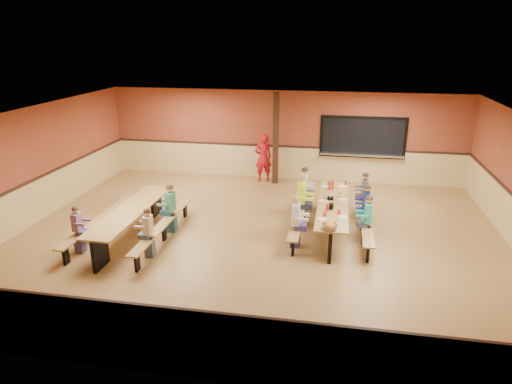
# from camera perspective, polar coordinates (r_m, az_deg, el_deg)

# --- Properties ---
(ground) EXTENTS (12.00, 12.00, 0.00)m
(ground) POSITION_cam_1_polar(r_m,az_deg,el_deg) (11.33, 0.22, -5.64)
(ground) COLOR olive
(ground) RESTS_ON ground
(room_envelope) EXTENTS (12.04, 10.04, 3.02)m
(room_envelope) POSITION_cam_1_polar(r_m,az_deg,el_deg) (11.06, 0.23, -2.39)
(room_envelope) COLOR brown
(room_envelope) RESTS_ON ground
(kitchen_pass_through) EXTENTS (2.78, 0.28, 1.38)m
(kitchen_pass_through) POSITION_cam_1_polar(r_m,az_deg,el_deg) (15.45, 13.18, 6.45)
(kitchen_pass_through) COLOR black
(kitchen_pass_through) RESTS_ON ground
(structural_post) EXTENTS (0.18, 0.18, 3.00)m
(structural_post) POSITION_cam_1_polar(r_m,az_deg,el_deg) (15.02, 2.48, 6.63)
(structural_post) COLOR black
(structural_post) RESTS_ON ground
(cafeteria_table_main) EXTENTS (1.91, 3.70, 0.74)m
(cafeteria_table_main) POSITION_cam_1_polar(r_m,az_deg,el_deg) (11.65, 9.53, -2.38)
(cafeteria_table_main) COLOR #A37D40
(cafeteria_table_main) RESTS_ON ground
(cafeteria_table_second) EXTENTS (1.91, 3.70, 0.74)m
(cafeteria_table_second) POSITION_cam_1_polar(r_m,az_deg,el_deg) (11.51, -15.34, -3.10)
(cafeteria_table_second) COLOR #A37D40
(cafeteria_table_second) RESTS_ON ground
(seated_child_white_left) EXTENTS (0.39, 0.32, 1.26)m
(seated_child_white_left) POSITION_cam_1_polar(r_m,az_deg,el_deg) (10.64, 4.97, -3.72)
(seated_child_white_left) COLOR white
(seated_child_white_left) RESTS_ON ground
(seated_adult_yellow) EXTENTS (0.44, 0.36, 1.36)m
(seated_adult_yellow) POSITION_cam_1_polar(r_m,az_deg,el_deg) (11.93, 5.65, -0.90)
(seated_adult_yellow) COLOR #E8FF23
(seated_adult_yellow) RESTS_ON ground
(seated_child_grey_left) EXTENTS (0.39, 0.32, 1.24)m
(seated_child_grey_left) POSITION_cam_1_polar(r_m,az_deg,el_deg) (12.87, 6.03, 0.32)
(seated_child_grey_left) COLOR silver
(seated_child_grey_left) RESTS_ON ground
(seated_child_teal_right) EXTENTS (0.37, 0.30, 1.21)m
(seated_child_teal_right) POSITION_cam_1_polar(r_m,az_deg,el_deg) (11.05, 13.75, -3.47)
(seated_child_teal_right) COLOR #28A27E
(seated_child_teal_right) RESTS_ON ground
(seated_child_navy_right) EXTENTS (0.36, 0.29, 1.19)m
(seated_child_navy_right) POSITION_cam_1_polar(r_m,az_deg,el_deg) (11.86, 13.56, -1.91)
(seated_child_navy_right) COLOR navy
(seated_child_navy_right) RESTS_ON ground
(seated_child_char_right) EXTENTS (0.36, 0.29, 1.19)m
(seated_child_char_right) POSITION_cam_1_polar(r_m,az_deg,el_deg) (12.86, 13.37, -0.25)
(seated_child_char_right) COLOR #50595C
(seated_child_char_right) RESTS_ON ground
(seated_child_purple_sec) EXTENTS (0.32, 0.27, 1.12)m
(seated_child_purple_sec) POSITION_cam_1_polar(r_m,az_deg,el_deg) (11.10, -21.35, -4.43)
(seated_child_purple_sec) COLOR #7F5275
(seated_child_purple_sec) RESTS_ON ground
(seated_child_green_sec) EXTENTS (0.38, 0.31, 1.23)m
(seated_child_green_sec) POSITION_cam_1_polar(r_m,az_deg,el_deg) (11.61, -10.60, -2.06)
(seated_child_green_sec) COLOR #398160
(seated_child_green_sec) RESTS_ON ground
(seated_child_tan_sec) EXTENTS (0.33, 0.27, 1.13)m
(seated_child_tan_sec) POSITION_cam_1_polar(r_m,az_deg,el_deg) (10.44, -13.28, -5.02)
(seated_child_tan_sec) COLOR beige
(seated_child_tan_sec) RESTS_ON ground
(standing_woman) EXTENTS (0.70, 0.61, 1.62)m
(standing_woman) POSITION_cam_1_polar(r_m,az_deg,el_deg) (15.39, 0.92, 4.31)
(standing_woman) COLOR red
(standing_woman) RESTS_ON ground
(punch_pitcher) EXTENTS (0.16, 0.16, 0.22)m
(punch_pitcher) POSITION_cam_1_polar(r_m,az_deg,el_deg) (12.61, 9.37, 0.86)
(punch_pitcher) COLOR red
(punch_pitcher) RESTS_ON cafeteria_table_main
(chip_bowl) EXTENTS (0.32, 0.32, 0.15)m
(chip_bowl) POSITION_cam_1_polar(r_m,az_deg,el_deg) (10.02, 9.20, -4.24)
(chip_bowl) COLOR orange
(chip_bowl) RESTS_ON cafeteria_table_main
(napkin_dispenser) EXTENTS (0.10, 0.14, 0.13)m
(napkin_dispenser) POSITION_cam_1_polar(r_m,az_deg,el_deg) (11.18, 9.36, -1.79)
(napkin_dispenser) COLOR black
(napkin_dispenser) RESTS_ON cafeteria_table_main
(condiment_mustard) EXTENTS (0.06, 0.06, 0.17)m
(condiment_mustard) POSITION_cam_1_polar(r_m,az_deg,el_deg) (11.26, 9.68, -1.54)
(condiment_mustard) COLOR yellow
(condiment_mustard) RESTS_ON cafeteria_table_main
(condiment_ketchup) EXTENTS (0.06, 0.06, 0.17)m
(condiment_ketchup) POSITION_cam_1_polar(r_m,az_deg,el_deg) (11.05, 8.89, -1.90)
(condiment_ketchup) COLOR #B2140F
(condiment_ketchup) RESTS_ON cafeteria_table_main
(table_paddle) EXTENTS (0.16, 0.16, 0.56)m
(table_paddle) POSITION_cam_1_polar(r_m,az_deg,el_deg) (11.79, 9.31, -0.29)
(table_paddle) COLOR black
(table_paddle) RESTS_ON cafeteria_table_main
(place_settings) EXTENTS (0.65, 3.30, 0.11)m
(place_settings) POSITION_cam_1_polar(r_m,az_deg,el_deg) (11.56, 9.61, -1.14)
(place_settings) COLOR beige
(place_settings) RESTS_ON cafeteria_table_main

